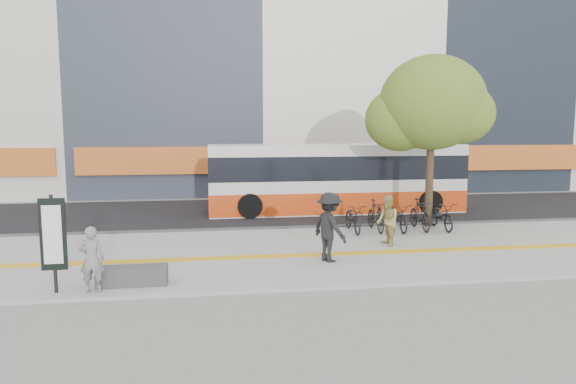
{
  "coord_description": "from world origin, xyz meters",
  "views": [
    {
      "loc": [
        -0.74,
        -13.27,
        3.75
      ],
      "look_at": [
        1.53,
        2.0,
        1.79
      ],
      "focal_mm": 32.3,
      "sensor_mm": 36.0,
      "label": 1
    }
  ],
  "objects": [
    {
      "name": "sidewalk",
      "position": [
        0.0,
        1.5,
        0.04
      ],
      "size": [
        40.0,
        7.0,
        0.08
      ],
      "primitive_type": "cube",
      "color": "gray",
      "rests_on": "ground"
    },
    {
      "name": "street",
      "position": [
        0.0,
        9.0,
        0.03
      ],
      "size": [
        40.0,
        8.0,
        0.06
      ],
      "primitive_type": "cube",
      "color": "black",
      "rests_on": "ground"
    },
    {
      "name": "street_tree",
      "position": [
        7.18,
        4.82,
        4.51
      ],
      "size": [
        4.4,
        3.8,
        6.31
      ],
      "color": "#352618",
      "rests_on": "sidewalk"
    },
    {
      "name": "curb",
      "position": [
        0.0,
        5.0,
        0.07
      ],
      "size": [
        40.0,
        0.25,
        0.14
      ],
      "primitive_type": "cube",
      "color": "#3D3D3F",
      "rests_on": "ground"
    },
    {
      "name": "pedestrian_tan",
      "position": [
        4.61,
        1.82,
        0.87
      ],
      "size": [
        0.63,
        0.79,
        1.58
      ],
      "primitive_type": "imported",
      "rotation": [
        0.0,
        0.0,
        -1.53
      ],
      "color": "#A49151",
      "rests_on": "sidewalk"
    },
    {
      "name": "signboard",
      "position": [
        -4.2,
        -1.51,
        1.37
      ],
      "size": [
        0.55,
        0.1,
        2.2
      ],
      "color": "black",
      "rests_on": "sidewalk"
    },
    {
      "name": "tactile_strip",
      "position": [
        0.0,
        1.0,
        0.09
      ],
      "size": [
        40.0,
        0.45,
        0.01
      ],
      "primitive_type": "cube",
      "color": "gold",
      "rests_on": "sidewalk"
    },
    {
      "name": "bicycle_row",
      "position": [
        5.76,
        4.0,
        0.59
      ],
      "size": [
        3.94,
        1.89,
        1.1
      ],
      "color": "black",
      "rests_on": "sidewalk"
    },
    {
      "name": "bus",
      "position": [
        4.61,
        8.5,
        1.43
      ],
      "size": [
        10.97,
        2.6,
        2.92
      ],
      "color": "silver",
      "rests_on": "street"
    },
    {
      "name": "ground",
      "position": [
        0.0,
        0.0,
        0.0
      ],
      "size": [
        120.0,
        120.0,
        0.0
      ],
      "primitive_type": "plane",
      "color": "slate",
      "rests_on": "ground"
    },
    {
      "name": "bench",
      "position": [
        -2.6,
        -1.2,
        0.3
      ],
      "size": [
        1.6,
        0.45,
        0.45
      ],
      "primitive_type": "cube",
      "color": "#3D3D3F",
      "rests_on": "sidewalk"
    },
    {
      "name": "seated_woman",
      "position": [
        -3.4,
        -1.56,
        0.83
      ],
      "size": [
        0.55,
        0.37,
        1.49
      ],
      "primitive_type": "imported",
      "rotation": [
        0.0,
        0.0,
        3.11
      ],
      "color": "black",
      "rests_on": "sidewalk"
    },
    {
      "name": "pedestrian_dark",
      "position": [
        2.41,
        0.26,
        1.03
      ],
      "size": [
        1.18,
        1.41,
        1.89
      ],
      "primitive_type": "imported",
      "rotation": [
        0.0,
        0.0,
        2.03
      ],
      "color": "black",
      "rests_on": "sidewalk"
    }
  ]
}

